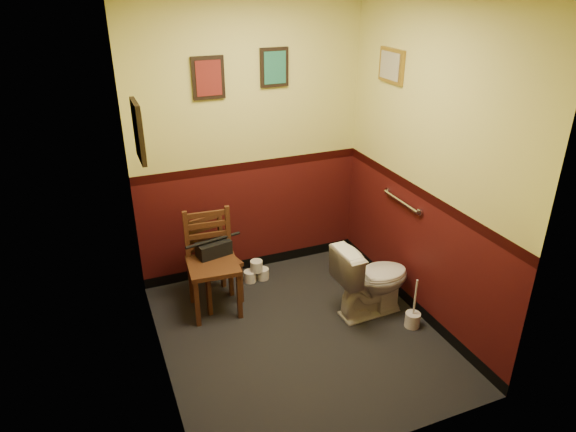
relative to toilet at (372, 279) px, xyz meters
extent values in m
cube|color=black|center=(-0.72, -0.07, -0.34)|extent=(2.20, 2.40, 0.00)
cube|color=#420F0E|center=(-0.72, 1.13, 1.01)|extent=(2.20, 0.00, 2.70)
cube|color=#420F0E|center=(-0.72, -1.27, 1.01)|extent=(2.20, 0.00, 2.70)
cube|color=#420F0E|center=(-1.82, -0.07, 1.01)|extent=(0.00, 2.40, 2.70)
cube|color=#420F0E|center=(0.38, -0.07, 1.01)|extent=(0.00, 2.40, 2.70)
cylinder|color=silver|center=(0.35, 0.18, 0.61)|extent=(0.03, 0.50, 0.03)
cylinder|color=silver|center=(0.37, -0.07, 0.61)|extent=(0.02, 0.06, 0.06)
cylinder|color=silver|center=(0.37, 0.43, 0.61)|extent=(0.02, 0.06, 0.06)
cube|color=black|center=(-1.07, 1.11, 1.61)|extent=(0.28, 0.03, 0.36)
cube|color=maroon|center=(-1.07, 1.09, 1.61)|extent=(0.22, 0.01, 0.30)
cube|color=black|center=(-0.47, 1.11, 1.66)|extent=(0.26, 0.03, 0.34)
cube|color=#226D57|center=(-0.47, 1.09, 1.66)|extent=(0.20, 0.01, 0.28)
cube|color=black|center=(-1.80, 0.03, 1.51)|extent=(0.03, 0.30, 0.38)
cube|color=#9F997D|center=(-1.79, 0.03, 1.51)|extent=(0.01, 0.24, 0.31)
cube|color=olive|center=(0.36, 0.53, 1.71)|extent=(0.03, 0.34, 0.28)
cube|color=#9F997D|center=(0.35, 0.53, 1.71)|extent=(0.01, 0.28, 0.22)
imported|color=white|center=(0.00, 0.00, 0.00)|extent=(0.70, 0.41, 0.68)
cylinder|color=silver|center=(0.23, -0.32, -0.27)|extent=(0.13, 0.13, 0.13)
cylinder|color=silver|center=(0.23, -0.32, -0.06)|extent=(0.02, 0.02, 0.37)
cube|color=#542E19|center=(-1.27, 0.55, 0.12)|extent=(0.46, 0.46, 0.04)
cube|color=#542E19|center=(-1.47, 0.38, -0.11)|extent=(0.04, 0.04, 0.46)
cube|color=#542E19|center=(-1.44, 0.75, -0.11)|extent=(0.04, 0.04, 0.46)
cube|color=#542E19|center=(-1.10, 0.35, -0.11)|extent=(0.04, 0.04, 0.46)
cube|color=#542E19|center=(-1.07, 0.72, -0.11)|extent=(0.04, 0.04, 0.46)
cube|color=#542E19|center=(-1.44, 0.75, 0.35)|extent=(0.04, 0.04, 0.46)
cube|color=#542E19|center=(-1.07, 0.72, 0.35)|extent=(0.04, 0.04, 0.46)
cube|color=#542E19|center=(-1.25, 0.74, 0.22)|extent=(0.35, 0.05, 0.05)
cube|color=#542E19|center=(-1.25, 0.74, 0.32)|extent=(0.35, 0.05, 0.05)
cube|color=#542E19|center=(-1.25, 0.74, 0.43)|extent=(0.35, 0.05, 0.05)
cube|color=#542E19|center=(-1.25, 0.74, 0.53)|extent=(0.35, 0.05, 0.05)
cube|color=#542E19|center=(-1.22, 0.69, 0.07)|extent=(0.46, 0.46, 0.04)
cube|color=#542E19|center=(-1.34, 0.50, -0.14)|extent=(0.04, 0.04, 0.40)
cube|color=#542E19|center=(-1.42, 0.81, -0.14)|extent=(0.04, 0.04, 0.40)
cube|color=#542E19|center=(-1.02, 0.57, -0.14)|extent=(0.04, 0.04, 0.40)
cube|color=#542E19|center=(-1.10, 0.89, -0.14)|extent=(0.04, 0.04, 0.40)
cube|color=#542E19|center=(-1.42, 0.81, 0.27)|extent=(0.04, 0.04, 0.40)
cube|color=#542E19|center=(-1.10, 0.89, 0.27)|extent=(0.04, 0.04, 0.40)
cube|color=#542E19|center=(-1.26, 0.85, 0.16)|extent=(0.30, 0.10, 0.04)
cube|color=#542E19|center=(-1.26, 0.85, 0.25)|extent=(0.30, 0.10, 0.04)
cube|color=#542E19|center=(-1.26, 0.85, 0.34)|extent=(0.30, 0.10, 0.04)
cube|color=#542E19|center=(-1.26, 0.85, 0.43)|extent=(0.30, 0.10, 0.04)
cube|color=black|center=(-1.22, 0.69, 0.18)|extent=(0.32, 0.20, 0.19)
cylinder|color=black|center=(-1.22, 0.69, 0.29)|extent=(0.26, 0.08, 0.03)
cylinder|color=silver|center=(-0.84, 0.88, -0.28)|extent=(0.12, 0.12, 0.11)
cylinder|color=silver|center=(-0.70, 0.88, -0.28)|extent=(0.12, 0.12, 0.11)
cylinder|color=silver|center=(-0.77, 0.87, -0.17)|extent=(0.12, 0.12, 0.11)
camera|label=1|loc=(-2.12, -3.24, 2.41)|focal=32.00mm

